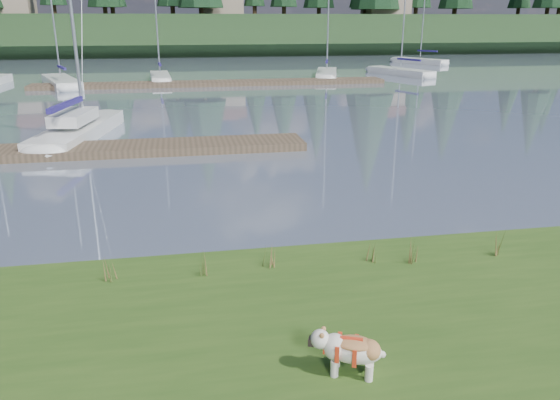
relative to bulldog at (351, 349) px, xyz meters
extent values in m
plane|color=slate|center=(-1.36, 35.73, -0.71)|extent=(200.00, 200.00, 0.00)
cube|color=#1B3218|center=(-1.36, 78.73, 1.79)|extent=(200.00, 20.00, 5.00)
cylinder|color=silver|center=(-0.22, -0.03, -0.25)|extent=(0.11, 0.11, 0.22)
cylinder|color=silver|center=(-0.13, 0.17, -0.25)|extent=(0.11, 0.11, 0.22)
cylinder|color=silver|center=(0.19, -0.20, -0.25)|extent=(0.11, 0.11, 0.22)
cylinder|color=silver|center=(0.27, 0.01, -0.25)|extent=(0.11, 0.11, 0.22)
ellipsoid|color=silver|center=(0.04, -0.02, -0.02)|extent=(0.81, 0.61, 0.34)
ellipsoid|color=#AE7341|center=(0.04, -0.02, 0.09)|extent=(0.60, 0.51, 0.12)
ellipsoid|color=silver|center=(-0.37, 0.15, 0.09)|extent=(0.33, 0.34, 0.25)
cube|color=black|center=(-0.47, 0.19, 0.05)|extent=(0.12, 0.15, 0.10)
cube|color=silver|center=(-6.14, 17.78, -0.49)|extent=(2.96, 7.68, 0.70)
ellipsoid|color=silver|center=(-5.49, 21.47, -0.49)|extent=(1.96, 2.30, 0.70)
cube|color=navy|center=(-6.33, 16.69, 0.84)|extent=(0.78, 3.39, 0.20)
cube|color=silver|center=(-6.21, 17.36, 0.24)|extent=(1.64, 2.89, 0.45)
cube|color=#4C3D2C|center=(-5.36, 14.73, -0.56)|extent=(16.00, 2.00, 0.30)
cube|color=#4C3D2C|center=(0.64, 35.73, -0.56)|extent=(26.00, 2.20, 0.30)
ellipsoid|color=silver|center=(-15.72, 41.73, -0.49)|extent=(1.73, 2.09, 0.70)
cube|color=silver|center=(-10.49, 37.56, -0.49)|extent=(4.20, 7.92, 0.70)
ellipsoid|color=silver|center=(-11.76, 41.23, -0.49)|extent=(2.29, 2.55, 0.70)
cube|color=navy|center=(-10.14, 36.56, 0.69)|extent=(1.20, 2.98, 0.20)
cube|color=silver|center=(-3.33, 39.23, -0.49)|extent=(1.79, 6.33, 0.70)
ellipsoid|color=silver|center=(-3.52, 42.35, -0.49)|extent=(1.46, 1.78, 0.70)
cylinder|color=silver|center=(-3.33, 39.23, 5.01)|extent=(0.12, 0.12, 9.84)
cube|color=navy|center=(-3.28, 38.38, 0.69)|extent=(0.35, 2.50, 0.20)
cube|color=silver|center=(10.43, 39.77, -0.49)|extent=(3.50, 7.24, 0.70)
ellipsoid|color=silver|center=(11.41, 43.17, -0.49)|extent=(2.02, 2.28, 0.70)
cube|color=navy|center=(10.16, 38.85, 0.69)|extent=(0.97, 2.76, 0.20)
cube|color=silver|center=(17.31, 40.49, -0.49)|extent=(3.92, 7.11, 0.70)
ellipsoid|color=silver|center=(16.09, 43.76, -0.49)|extent=(2.09, 2.32, 0.70)
cylinder|color=silver|center=(17.31, 40.49, 5.48)|extent=(0.12, 0.12, 10.78)
cube|color=navy|center=(17.64, 39.59, 0.69)|extent=(1.15, 2.68, 0.20)
cube|color=silver|center=(24.43, 52.29, -0.49)|extent=(4.37, 6.41, 0.70)
ellipsoid|color=silver|center=(22.90, 55.15, -0.49)|extent=(2.08, 2.23, 0.70)
cylinder|color=silver|center=(24.43, 52.29, 4.93)|extent=(0.12, 0.12, 9.68)
cube|color=navy|center=(24.85, 51.51, 0.69)|extent=(1.40, 2.37, 0.20)
cone|color=#475B23|center=(-1.77, 3.24, -0.12)|extent=(0.03, 0.03, 0.48)
cone|color=brown|center=(-1.66, 3.17, -0.17)|extent=(0.03, 0.03, 0.39)
cone|color=#475B23|center=(-1.71, 3.27, -0.10)|extent=(0.03, 0.03, 0.53)
cone|color=brown|center=(-1.63, 3.21, -0.19)|extent=(0.03, 0.03, 0.34)
cone|color=#475B23|center=(-1.75, 3.16, -0.14)|extent=(0.03, 0.03, 0.43)
cone|color=#475B23|center=(-0.57, 3.38, -0.11)|extent=(0.03, 0.03, 0.50)
cone|color=brown|center=(-0.46, 3.31, -0.16)|extent=(0.03, 0.03, 0.40)
cone|color=#475B23|center=(-0.51, 3.41, -0.08)|extent=(0.03, 0.03, 0.56)
cone|color=brown|center=(-0.43, 3.35, -0.18)|extent=(0.03, 0.03, 0.35)
cone|color=#475B23|center=(-0.55, 3.30, -0.13)|extent=(0.03, 0.03, 0.45)
cone|color=#475B23|center=(2.11, 2.99, -0.09)|extent=(0.03, 0.03, 0.53)
cone|color=brown|center=(2.22, 2.92, -0.15)|extent=(0.03, 0.03, 0.43)
cone|color=#475B23|center=(2.17, 3.02, -0.07)|extent=(0.03, 0.03, 0.58)
cone|color=brown|center=(2.25, 2.96, -0.17)|extent=(0.03, 0.03, 0.37)
cone|color=#475B23|center=(2.13, 2.91, -0.12)|extent=(0.03, 0.03, 0.48)
cone|color=#475B23|center=(-3.43, 3.31, -0.16)|extent=(0.03, 0.03, 0.41)
cone|color=brown|center=(-3.32, 3.24, -0.20)|extent=(0.03, 0.03, 0.33)
cone|color=#475B23|center=(-3.37, 3.34, -0.14)|extent=(0.03, 0.03, 0.45)
cone|color=brown|center=(-3.29, 3.28, -0.22)|extent=(0.03, 0.03, 0.29)
cone|color=#475B23|center=(-3.41, 3.23, -0.18)|extent=(0.03, 0.03, 0.37)
cone|color=#475B23|center=(1.35, 3.21, -0.15)|extent=(0.03, 0.03, 0.42)
cone|color=brown|center=(1.46, 3.14, -0.19)|extent=(0.03, 0.03, 0.34)
cone|color=#475B23|center=(1.41, 3.24, -0.13)|extent=(0.03, 0.03, 0.47)
cone|color=brown|center=(1.49, 3.18, -0.21)|extent=(0.03, 0.03, 0.30)
cone|color=#475B23|center=(1.37, 3.13, -0.17)|extent=(0.03, 0.03, 0.38)
cone|color=#475B23|center=(3.86, 3.08, -0.11)|extent=(0.03, 0.03, 0.50)
cone|color=brown|center=(3.97, 3.01, -0.16)|extent=(0.03, 0.03, 0.40)
cone|color=#475B23|center=(3.92, 3.11, -0.08)|extent=(0.03, 0.03, 0.55)
cone|color=brown|center=(4.00, 3.05, -0.19)|extent=(0.03, 0.03, 0.35)
cone|color=#475B23|center=(3.88, 3.00, -0.14)|extent=(0.03, 0.03, 0.45)
cube|color=#33281C|center=(-1.36, 4.13, -0.64)|extent=(60.00, 0.50, 0.14)
cylinder|color=#382619|center=(-11.36, 77.73, 5.19)|extent=(0.60, 0.60, 1.80)
cylinder|color=#382619|center=(1.64, 71.73, 5.19)|extent=(0.60, 0.60, 1.80)
cylinder|color=#382619|center=(13.64, 75.73, 5.19)|extent=(0.60, 0.60, 1.80)
cylinder|color=#382619|center=(26.64, 73.73, 5.19)|extent=(0.60, 0.60, 1.80)
cylinder|color=#382619|center=(40.64, 76.73, 5.19)|extent=(0.60, 0.60, 1.80)
cylinder|color=#382619|center=(53.64, 72.73, 5.19)|extent=(0.60, 0.60, 1.80)
cube|color=gray|center=(-23.36, 75.73, 5.69)|extent=(6.00, 5.00, 2.80)
cube|color=gray|center=(4.64, 76.73, 5.69)|extent=(6.00, 5.00, 2.80)
cube|color=gray|center=(28.64, 74.73, 5.69)|extent=(6.00, 5.00, 2.80)
camera|label=1|loc=(-1.99, -5.76, 4.02)|focal=35.00mm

